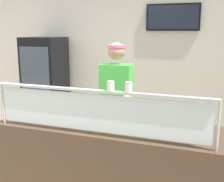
# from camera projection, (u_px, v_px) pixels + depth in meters

# --- Properties ---
(ground_plane) EXTENTS (12.00, 12.00, 0.00)m
(ground_plane) POSITION_uv_depth(u_px,v_px,m) (126.00, 180.00, 3.70)
(ground_plane) COLOR tan
(ground_plane) RESTS_ON ground
(shop_rear_unit) EXTENTS (6.68, 0.13, 2.70)m
(shop_rear_unit) POSITION_uv_depth(u_px,v_px,m) (152.00, 64.00, 4.71)
(shop_rear_unit) COLOR silver
(shop_rear_unit) RESTS_ON ground
(serving_counter) EXTENTS (2.28, 0.74, 0.95)m
(serving_counter) POSITION_uv_depth(u_px,v_px,m) (108.00, 168.00, 3.02)
(serving_counter) COLOR #4C3828
(serving_counter) RESTS_ON ground
(sneeze_guard) EXTENTS (2.11, 0.06, 0.43)m
(sneeze_guard) POSITION_uv_depth(u_px,v_px,m) (96.00, 107.00, 2.58)
(sneeze_guard) COLOR #B2B5BC
(sneeze_guard) RESTS_ON serving_counter
(pizza_tray) EXTENTS (0.41, 0.41, 0.04)m
(pizza_tray) POSITION_uv_depth(u_px,v_px,m) (111.00, 122.00, 2.96)
(pizza_tray) COLOR #9EA0A8
(pizza_tray) RESTS_ON serving_counter
(pizza_server) EXTENTS (0.15, 0.29, 0.01)m
(pizza_server) POSITION_uv_depth(u_px,v_px,m) (112.00, 121.00, 2.93)
(pizza_server) COLOR #ADAFB7
(pizza_server) RESTS_ON pizza_tray
(parmesan_shaker) EXTENTS (0.07, 0.07, 0.09)m
(parmesan_shaker) POSITION_uv_depth(u_px,v_px,m) (111.00, 87.00, 2.50)
(parmesan_shaker) COLOR white
(parmesan_shaker) RESTS_ON sneeze_guard
(pepper_flake_shaker) EXTENTS (0.06, 0.06, 0.09)m
(pepper_flake_shaker) POSITION_uv_depth(u_px,v_px,m) (129.00, 88.00, 2.44)
(pepper_flake_shaker) COLOR white
(pepper_flake_shaker) RESTS_ON sneeze_guard
(worker_figure) EXTENTS (0.41, 0.50, 1.76)m
(worker_figure) POSITION_uv_depth(u_px,v_px,m) (116.00, 104.00, 3.53)
(worker_figure) COLOR #23232D
(worker_figure) RESTS_ON ground
(drink_fridge) EXTENTS (0.63, 0.60, 1.79)m
(drink_fridge) POSITION_uv_depth(u_px,v_px,m) (46.00, 89.00, 4.98)
(drink_fridge) COLOR black
(drink_fridge) RESTS_ON ground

